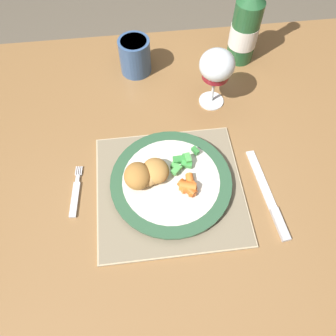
# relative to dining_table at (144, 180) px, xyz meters

# --- Properties ---
(ground_plane) EXTENTS (6.00, 6.00, 0.00)m
(ground_plane) POSITION_rel_dining_table_xyz_m (0.00, 0.00, -0.66)
(ground_plane) COLOR brown
(dining_table) EXTENTS (1.52, 0.90, 0.74)m
(dining_table) POSITION_rel_dining_table_xyz_m (0.00, 0.00, 0.00)
(dining_table) COLOR olive
(dining_table) RESTS_ON ground
(placemat) EXTENTS (0.31, 0.29, 0.01)m
(placemat) POSITION_rel_dining_table_xyz_m (0.05, -0.07, 0.08)
(placemat) COLOR tan
(placemat) RESTS_ON dining_table
(dinner_plate) EXTENTS (0.25, 0.25, 0.02)m
(dinner_plate) POSITION_rel_dining_table_xyz_m (0.06, -0.07, 0.10)
(dinner_plate) COLOR silver
(dinner_plate) RESTS_ON placemat
(breaded_croquettes) EXTENTS (0.10, 0.08, 0.04)m
(breaded_croquettes) POSITION_rel_dining_table_xyz_m (0.01, -0.06, 0.13)
(breaded_croquettes) COLOR #A87033
(breaded_croquettes) RESTS_ON dinner_plate
(green_beans_pile) EXTENTS (0.07, 0.07, 0.02)m
(green_beans_pile) POSITION_rel_dining_table_xyz_m (0.09, -0.03, 0.12)
(green_beans_pile) COLOR #4CA84C
(green_beans_pile) RESTS_ON dinner_plate
(glazed_carrots) EXTENTS (0.04, 0.05, 0.02)m
(glazed_carrots) POSITION_rel_dining_table_xyz_m (0.09, -0.09, 0.12)
(glazed_carrots) COLOR orange
(glazed_carrots) RESTS_ON dinner_plate
(fork) EXTENTS (0.03, 0.12, 0.01)m
(fork) POSITION_rel_dining_table_xyz_m (-0.14, -0.07, 0.08)
(fork) COLOR silver
(fork) RESTS_ON dining_table
(table_knife) EXTENTS (0.04, 0.21, 0.01)m
(table_knife) POSITION_rel_dining_table_xyz_m (0.26, -0.13, 0.08)
(table_knife) COLOR silver
(table_knife) RESTS_ON dining_table
(wine_glass) EXTENTS (0.08, 0.08, 0.15)m
(wine_glass) POSITION_rel_dining_table_xyz_m (0.19, 0.16, 0.19)
(wine_glass) COLOR silver
(wine_glass) RESTS_ON dining_table
(bottle) EXTENTS (0.07, 0.07, 0.28)m
(bottle) POSITION_rel_dining_table_xyz_m (0.29, 0.31, 0.18)
(bottle) COLOR #23562D
(bottle) RESTS_ON dining_table
(drinking_cup) EXTENTS (0.08, 0.08, 0.09)m
(drinking_cup) POSITION_rel_dining_table_xyz_m (0.01, 0.30, 0.13)
(drinking_cup) COLOR #385684
(drinking_cup) RESTS_ON dining_table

